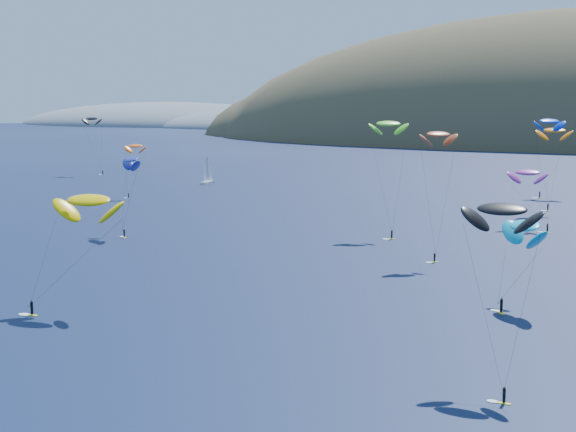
% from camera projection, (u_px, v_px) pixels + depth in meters
% --- Properties ---
extents(headland, '(460.00, 250.00, 60.00)m').
position_uv_depth(headland, '(187.00, 128.00, 935.81)').
color(headland, slate).
rests_on(headland, ground).
extents(sailboat, '(8.44, 7.31, 10.53)m').
position_uv_depth(sailboat, '(208.00, 181.00, 283.06)').
color(sailboat, silver).
rests_on(sailboat, ground).
extents(kitesurfer_1, '(7.55, 6.98, 17.52)m').
position_uv_depth(kitesurfer_1, '(135.00, 146.00, 243.13)').
color(kitesurfer_1, '#FBFF1C').
rests_on(kitesurfer_1, ground).
extents(kitesurfer_2, '(11.14, 12.06, 18.20)m').
position_uv_depth(kitesurfer_2, '(88.00, 200.00, 114.31)').
color(kitesurfer_2, '#FBFF1C').
rests_on(kitesurfer_2, ground).
extents(kitesurfer_3, '(9.52, 13.28, 26.55)m').
position_uv_depth(kitesurfer_3, '(388.00, 124.00, 176.71)').
color(kitesurfer_3, '#FBFF1C').
rests_on(kitesurfer_3, ground).
extents(kitesurfer_4, '(9.56, 9.14, 26.30)m').
position_uv_depth(kitesurfer_4, '(549.00, 121.00, 212.95)').
color(kitesurfer_4, '#FBFF1C').
rests_on(kitesurfer_4, ground).
extents(kitesurfer_5, '(9.90, 13.01, 14.37)m').
position_uv_depth(kitesurfer_5, '(525.00, 226.00, 115.10)').
color(kitesurfer_5, '#FBFF1C').
rests_on(kitesurfer_5, ground).
extents(kitesurfer_6, '(10.92, 8.31, 15.25)m').
position_uv_depth(kitesurfer_6, '(528.00, 172.00, 184.97)').
color(kitesurfer_6, '#FBFF1C').
rests_on(kitesurfer_6, ground).
extents(kitesurfer_7, '(8.40, 12.34, 20.14)m').
position_uv_depth(kitesurfer_7, '(502.00, 209.00, 85.94)').
color(kitesurfer_7, '#FBFF1C').
rests_on(kitesurfer_7, ground).
extents(kitesurfer_9, '(7.62, 9.26, 25.16)m').
position_uv_depth(kitesurfer_9, '(438.00, 135.00, 148.00)').
color(kitesurfer_9, '#FBFF1C').
rests_on(kitesurfer_9, ground).
extents(kitesurfer_10, '(8.82, 11.04, 18.64)m').
position_uv_depth(kitesurfer_10, '(131.00, 160.00, 176.69)').
color(kitesurfer_10, '#FBFF1C').
rests_on(kitesurfer_10, ground).
extents(kitesurfer_11, '(10.43, 11.74, 23.03)m').
position_uv_depth(kitesurfer_11, '(554.00, 130.00, 245.09)').
color(kitesurfer_11, '#FBFF1C').
rests_on(kitesurfer_11, ground).
extents(kitesurfer_12, '(11.14, 5.57, 24.14)m').
position_uv_depth(kitesurfer_12, '(92.00, 119.00, 317.39)').
color(kitesurfer_12, '#FBFF1C').
rests_on(kitesurfer_12, ground).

